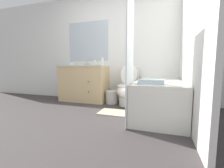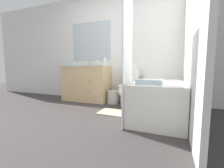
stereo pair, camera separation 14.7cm
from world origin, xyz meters
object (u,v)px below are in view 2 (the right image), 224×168
soap_dispenser (104,62)px  hand_towel_folded (70,64)px  bath_towel_folded (149,82)px  bathtub (159,98)px  toilet (129,89)px  vanity_cabinet (87,83)px  tissue_box (97,63)px  bath_mat (116,113)px  wastebasket (113,97)px  sink_faucet (90,64)px

soap_dispenser → hand_towel_folded: soap_dispenser is taller
soap_dispenser → bath_towel_folded: 1.55m
bathtub → soap_dispenser: soap_dispenser is taller
toilet → bath_towel_folded: toilet is taller
toilet → soap_dispenser: size_ratio=4.64×
vanity_cabinet → tissue_box: 0.55m
toilet → bathtub: toilet is taller
bathtub → bath_mat: size_ratio=2.66×
wastebasket → hand_towel_folded: hand_towel_folded is taller
bathtub → sink_faucet: bearing=157.5°
soap_dispenser → wastebasket: bearing=-7.2°
sink_faucet → hand_towel_folded: 0.48m
vanity_cabinet → wastebasket: size_ratio=3.99×
sink_faucet → bathtub: sink_faucet is taller
wastebasket → soap_dispenser: (-0.22, 0.03, 0.78)m
vanity_cabinet → wastebasket: vanity_cabinet is taller
sink_faucet → wastebasket: 1.03m
toilet → tissue_box: bearing=175.6°
soap_dispenser → vanity_cabinet: bearing=177.6°
bath_towel_folded → bath_mat: bearing=149.3°
hand_towel_folded → bath_towel_folded: hand_towel_folded is taller
tissue_box → bath_towel_folded: bearing=-38.3°
bathtub → tissue_box: tissue_box is taller
vanity_cabinet → soap_dispenser: 0.69m
vanity_cabinet → bathtub: bearing=-17.3°
tissue_box → hand_towel_folded: (-0.68, -0.09, -0.02)m
toilet → bath_towel_folded: bearing=-61.0°
vanity_cabinet → hand_towel_folded: hand_towel_folded is taller
soap_dispenser → bath_towel_folded: bearing=-42.9°
sink_faucet → bath_mat: size_ratio=0.24×
sink_faucet → bathtub: size_ratio=0.09×
toilet → bath_mat: 0.70m
bathtub → wastebasket: size_ratio=5.62×
vanity_cabinet → toilet: 1.06m
vanity_cabinet → soap_dispenser: soap_dispenser is taller
vanity_cabinet → bath_mat: size_ratio=1.89×
sink_faucet → bath_towel_folded: 2.03m
bathtub → wastebasket: 1.11m
sink_faucet → bath_towel_folded: bearing=-37.7°
toilet → sink_faucet: bearing=165.9°
bath_towel_folded → soap_dispenser: bearing=137.1°
bathtub → tissue_box: 1.59m
bath_mat → wastebasket: bearing=114.3°
bathtub → bath_towel_folded: 0.62m
sink_faucet → bath_mat: bearing=-41.3°
sink_faucet → bathtub: 1.92m
bath_mat → soap_dispenser: bearing=127.3°
toilet → tissue_box: tissue_box is taller
bath_towel_folded → bath_mat: (-0.59, 0.35, -0.59)m
vanity_cabinet → toilet: size_ratio=1.28×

